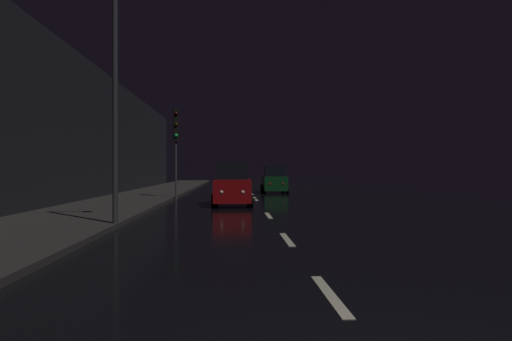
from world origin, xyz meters
The scene contains 8 objects.
ground centered at (0.00, 24.50, -0.01)m, with size 26.30×84.00×0.02m, color black.
sidewalk_left centered at (-6.95, 24.50, 0.07)m, with size 4.40×84.00×0.15m, color #33302D.
building_facade_left centered at (-9.55, 21.00, 3.84)m, with size 0.80×63.00×7.69m, color black.
lane_centerline centered at (0.00, 17.29, 0.01)m, with size 0.16×28.75×0.01m.
traffic_light_far_left centered at (-4.64, 24.04, 3.87)m, with size 0.37×0.48×5.29m.
streetlamp_overhead centered at (-4.40, 10.71, 4.85)m, with size 1.70×0.44×7.34m.
car_approaching_headlights centered at (-1.38, 19.51, 0.95)m, with size 1.90×4.11×2.07m.
car_distant_taillights centered at (1.74, 31.68, 0.93)m, with size 1.86×4.02×2.03m.
Camera 1 is at (-1.35, -3.52, 1.75)m, focal length 33.15 mm.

